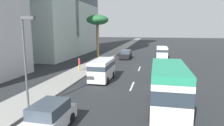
% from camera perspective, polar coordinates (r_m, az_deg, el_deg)
% --- Properties ---
extents(ground_plane, '(198.00, 198.00, 0.00)m').
position_cam_1_polar(ground_plane, '(36.25, 8.83, 0.71)').
color(ground_plane, '#26282B').
extents(sidewalk_right, '(162.00, 3.24, 0.15)m').
position_cam_1_polar(sidewalk_right, '(37.45, -2.78, 1.22)').
color(sidewalk_right, gray).
rests_on(sidewalk_right, ground_plane).
extents(lane_stripe_mid, '(3.20, 0.16, 0.01)m').
position_cam_1_polar(lane_stripe_mid, '(20.05, 5.79, -6.60)').
color(lane_stripe_mid, silver).
rests_on(lane_stripe_mid, ground_plane).
extents(lane_stripe_far, '(3.20, 0.16, 0.01)m').
position_cam_1_polar(lane_stripe_far, '(28.79, 7.87, -1.60)').
color(lane_stripe_far, silver).
rests_on(lane_stripe_far, ground_plane).
extents(car_lead, '(4.67, 1.92, 1.61)m').
position_cam_1_polar(car_lead, '(38.26, 4.00, 2.43)').
color(car_lead, black).
rests_on(car_lead, ground_plane).
extents(minibus_second, '(6.63, 2.39, 3.20)m').
position_cam_1_polar(minibus_second, '(14.26, 15.85, -6.45)').
color(minibus_second, silver).
rests_on(minibus_second, ground_plane).
extents(van_third, '(4.79, 2.12, 2.27)m').
position_cam_1_polar(van_third, '(38.98, 14.13, 3.10)').
color(van_third, white).
rests_on(van_third, ground_plane).
extents(car_fourth, '(4.66, 1.97, 1.65)m').
position_cam_1_polar(car_fourth, '(23.76, 14.73, -2.36)').
color(car_fourth, white).
rests_on(car_fourth, ground_plane).
extents(car_fifth, '(4.14, 1.81, 1.61)m').
position_cam_1_polar(car_fifth, '(11.88, -17.84, -14.97)').
color(car_fifth, silver).
rests_on(car_fifth, ground_plane).
extents(van_sixth, '(4.78, 2.07, 2.29)m').
position_cam_1_polar(van_sixth, '(21.92, -2.85, -1.62)').
color(van_sixth, silver).
rests_on(van_sixth, ground_plane).
extents(pedestrian_near_lamp, '(0.38, 0.33, 1.66)m').
position_cam_1_polar(pedestrian_near_lamp, '(26.60, -9.41, -0.27)').
color(pedestrian_near_lamp, gold).
rests_on(pedestrian_near_lamp, sidewalk_right).
extents(palm_tree, '(3.88, 3.88, 7.93)m').
position_cam_1_polar(palm_tree, '(35.66, -4.20, 11.96)').
color(palm_tree, brown).
rests_on(palm_tree, sidewalk_right).
extents(street_lamp, '(0.24, 0.97, 6.34)m').
position_cam_1_polar(street_lamp, '(14.29, -23.48, 2.76)').
color(street_lamp, '#4C4C51').
rests_on(street_lamp, sidewalk_right).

